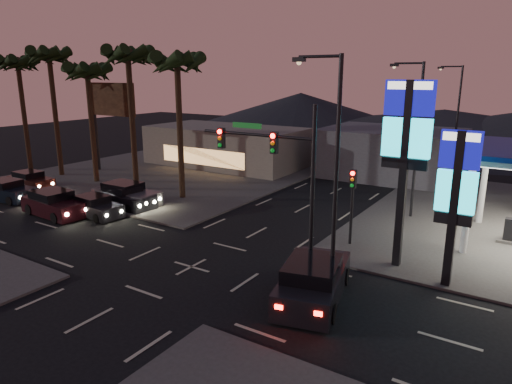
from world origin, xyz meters
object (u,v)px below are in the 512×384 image
Objects in this scene: pylon_sign_tall at (406,138)px; car_lane_b_front at (126,195)px; car_lane_b_rear at (30,181)px; car_lane_b_mid at (125,197)px; suv_station at (313,281)px; car_lane_a_rear at (7,191)px; pylon_sign_short at (457,186)px; car_lane_a_front at (95,207)px; car_lane_a_mid at (54,204)px; traffic_signal_mast at (279,164)px.

car_lane_b_front is (-19.62, 0.35, -5.61)m from pylon_sign_tall.
car_lane_b_front reaches higher than car_lane_b_rear.
pylon_sign_tall is 20.17m from car_lane_b_mid.
car_lane_b_rear is at bearing 170.25° from suv_station.
pylon_sign_short is at bearing 4.64° from car_lane_a_rear.
car_lane_b_front reaches higher than car_lane_a_rear.
car_lane_a_front is at bearing -92.00° from car_lane_b_mid.
suv_station is (17.64, -5.64, 0.06)m from car_lane_b_front.
pylon_sign_tall is 3.20m from pylon_sign_short.
car_lane_a_front is (-21.94, -1.54, -4.01)m from pylon_sign_short.
pylon_sign_short is 1.42× the size of car_lane_b_mid.
car_lane_a_front is (-19.44, -2.54, -5.75)m from pylon_sign_tall.
suv_station is (28.30, -4.86, 0.18)m from car_lane_b_rear.
car_lane_a_front is 2.76m from car_lane_a_mid.
car_lane_b_mid is 1.11× the size of car_lane_b_rear.
pylon_sign_short is 24.82m from car_lane_a_mid.
car_lane_a_mid is 1.07× the size of car_lane_b_mid.
car_lane_a_rear is at bearing -57.92° from car_lane_b_rear.
car_lane_a_rear is 0.84× the size of suv_station.
car_lane_a_mid is at bearing -22.37° from car_lane_b_rear.
car_lane_a_front is 0.83× the size of car_lane_a_mid.
traffic_signal_mast is 26.12m from car_lane_b_rear.
pylon_sign_tall reaches higher than traffic_signal_mast.
pylon_sign_tall reaches higher than car_lane_b_rear.
car_lane_b_rear is (-10.83, 2.11, 0.02)m from car_lane_a_front.
car_lane_b_rear is (-10.92, -0.45, -0.06)m from car_lane_b_mid.
car_lane_b_mid is at bearing 88.00° from car_lane_a_front.
car_lane_a_mid reaches higher than car_lane_a_front.
suv_station is (26.37, -1.79, 0.13)m from car_lane_a_rear.
suv_station is at bearing -17.74° from car_lane_b_front.
car_lane_b_front is 0.90× the size of suv_station.
car_lane_a_front is 17.68m from suv_station.
car_lane_a_mid is at bearing 175.99° from suv_station.
car_lane_a_rear is (-8.90, -0.97, 0.07)m from car_lane_a_front.
car_lane_b_mid is 10.93m from car_lane_b_rear.
car_lane_a_rear is at bearing -173.81° from car_lane_a_front.
suv_station reaches higher than car_lane_a_rear.
pylon_sign_short reaches higher than car_lane_a_mid.
car_lane_a_rear is 0.93× the size of car_lane_b_front.
suv_station is at bearing -4.01° from car_lane_a_mid.
car_lane_a_rear is at bearing -175.36° from pylon_sign_short.
traffic_signal_mast reaches higher than car_lane_a_front.
pylon_sign_tall is 1.29× the size of pylon_sign_short.
car_lane_b_mid is (-21.86, 1.02, -3.93)m from pylon_sign_short.
car_lane_b_front is at bearing 23.84° from car_lane_a_rear.
pylon_sign_tall is at bearing 69.49° from suv_station.
suv_station is (19.87, -1.39, 0.06)m from car_lane_a_mid.
car_lane_a_front is 0.89× the size of car_lane_a_rear.
car_lane_b_mid is at bearing 163.00° from suv_station.
car_lane_b_front is (-22.12, 1.35, -3.88)m from pylon_sign_short.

